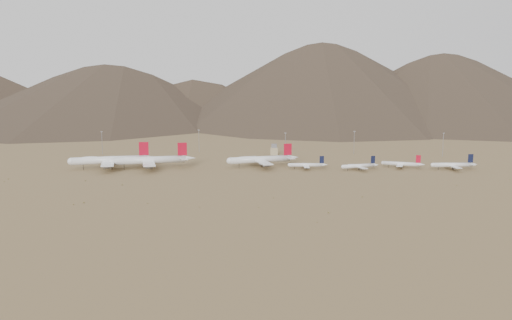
# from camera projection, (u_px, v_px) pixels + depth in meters

# --- Properties ---
(ground) EXTENTS (3000.00, 3000.00, 0.00)m
(ground) POSITION_uv_depth(u_px,v_px,m) (237.00, 174.00, 432.98)
(ground) COLOR #93734C
(ground) RESTS_ON ground
(mountain_ridge) EXTENTS (4400.00, 1000.00, 300.00)m
(mountain_ridge) POSITION_uv_depth(u_px,v_px,m) (268.00, 56.00, 1298.89)
(mountain_ridge) COLOR #4D3D2E
(mountain_ridge) RESTS_ON ground
(widebody_west) EXTENTS (77.80, 61.77, 23.88)m
(widebody_west) POSITION_uv_depth(u_px,v_px,m) (110.00, 160.00, 458.19)
(widebody_west) COLOR white
(widebody_west) RESTS_ON ground
(widebody_centre) EXTENTS (76.09, 60.36, 23.32)m
(widebody_centre) POSITION_uv_depth(u_px,v_px,m) (150.00, 160.00, 458.71)
(widebody_centre) COLOR white
(widebody_centre) RESTS_ON ground
(widebody_east) EXTENTS (68.05, 54.39, 21.20)m
(widebody_east) POSITION_uv_depth(u_px,v_px,m) (261.00, 159.00, 467.82)
(widebody_east) COLOR white
(widebody_east) RESTS_ON ground
(narrowbody_a) EXTENTS (37.11, 26.63, 12.24)m
(narrowbody_a) POSITION_uv_depth(u_px,v_px,m) (307.00, 165.00, 456.28)
(narrowbody_a) COLOR white
(narrowbody_a) RESTS_ON ground
(narrowbody_b) EXTENTS (36.19, 27.11, 12.55)m
(narrowbody_b) POSITION_uv_depth(u_px,v_px,m) (360.00, 166.00, 450.72)
(narrowbody_b) COLOR white
(narrowbody_b) RESTS_ON ground
(narrowbody_c) EXTENTS (38.01, 28.20, 12.92)m
(narrowbody_c) POSITION_uv_depth(u_px,v_px,m) (402.00, 164.00, 461.18)
(narrowbody_c) COLOR white
(narrowbody_c) RESTS_ON ground
(narrowbody_d) EXTENTS (43.57, 31.50, 14.39)m
(narrowbody_d) POSITION_uv_depth(u_px,v_px,m) (453.00, 165.00, 452.46)
(narrowbody_d) COLOR white
(narrowbody_d) RESTS_ON ground
(control_tower) EXTENTS (8.00, 8.00, 12.00)m
(control_tower) POSITION_uv_depth(u_px,v_px,m) (274.00, 150.00, 549.11)
(control_tower) COLOR tan
(control_tower) RESTS_ON ground
(mast_far_west) EXTENTS (2.00, 0.60, 25.70)m
(mast_far_west) POSITION_uv_depth(u_px,v_px,m) (102.00, 142.00, 551.41)
(mast_far_west) COLOR gray
(mast_far_west) RESTS_ON ground
(mast_west) EXTENTS (2.00, 0.60, 25.70)m
(mast_west) POSITION_uv_depth(u_px,v_px,m) (199.00, 140.00, 570.01)
(mast_west) COLOR gray
(mast_west) RESTS_ON ground
(mast_centre) EXTENTS (2.00, 0.60, 25.70)m
(mast_centre) POSITION_uv_depth(u_px,v_px,m) (285.00, 143.00, 535.53)
(mast_centre) COLOR gray
(mast_centre) RESTS_ON ground
(mast_east) EXTENTS (2.00, 0.60, 25.70)m
(mast_east) POSITION_uv_depth(u_px,v_px,m) (354.00, 141.00, 554.47)
(mast_east) COLOR gray
(mast_east) RESTS_ON ground
(mast_far_east) EXTENTS (2.00, 0.60, 25.70)m
(mast_far_east) POSITION_uv_depth(u_px,v_px,m) (443.00, 143.00, 534.76)
(mast_far_east) COLOR gray
(mast_far_east) RESTS_ON ground
(desert_scrub) EXTENTS (420.22, 157.35, 0.94)m
(desert_scrub) POSITION_uv_depth(u_px,v_px,m) (155.00, 196.00, 346.49)
(desert_scrub) COLOR olive
(desert_scrub) RESTS_ON ground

